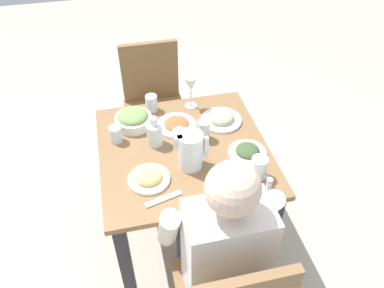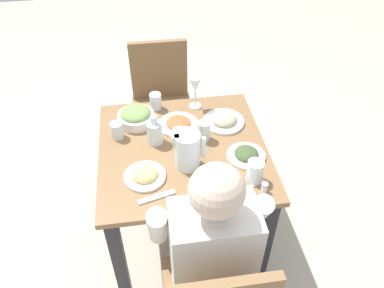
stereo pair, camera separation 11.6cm
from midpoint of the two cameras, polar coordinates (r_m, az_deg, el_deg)
ground_plane at (r=2.46m, az=-2.41°, el=-12.89°), size 8.00×8.00×0.00m
dining_table at (r=2.01m, az=-2.88°, el=-3.33°), size 0.84×0.84×0.71m
chair_far at (r=2.62m, az=-7.01°, el=6.35°), size 0.40×0.40×0.88m
diner_near at (r=1.64m, az=1.91°, el=-14.48°), size 0.48×0.53×1.17m
water_pitcher at (r=1.77m, az=-2.11°, el=-1.01°), size 0.16×0.12×0.19m
salad_bowl at (r=2.07m, az=-10.37°, el=3.67°), size 0.20×0.20×0.09m
plate_yoghurt at (r=1.73m, az=3.49°, el=-5.97°), size 0.19×0.19×0.05m
plate_beans at (r=2.08m, az=2.78°, el=3.83°), size 0.22×0.22×0.06m
plate_fries at (r=1.77m, az=-8.33°, el=-5.00°), size 0.20×0.20×0.05m
plate_rice_curry at (r=2.05m, az=-3.87°, el=2.90°), size 0.21×0.21×0.04m
plate_dolmas at (r=1.89m, az=6.54°, el=-1.16°), size 0.19×0.19×0.04m
water_glass_near_left at (r=2.16m, az=-7.61°, el=6.03°), size 0.07×0.07×0.09m
water_glass_near_right at (r=1.91m, az=-3.60°, el=0.80°), size 0.07×0.07×0.10m
water_glass_center at (r=1.76m, az=8.09°, el=-3.57°), size 0.08×0.08×0.11m
water_glass_by_pitcher at (r=1.99m, az=-12.96°, el=1.38°), size 0.06×0.06×0.09m
water_glass_far_left at (r=1.94m, az=0.04°, el=2.03°), size 0.06×0.06×0.11m
wine_glass at (r=2.12m, az=-1.76°, el=8.69°), size 0.08×0.08×0.20m
oil_carafe at (r=1.93m, az=-7.30°, el=1.28°), size 0.08×0.08×0.16m
salt_shaker at (r=1.74m, az=9.59°, el=-5.86°), size 0.03×0.03×0.05m
fork_near at (r=1.70m, az=-6.25°, el=-8.20°), size 0.17×0.07×0.01m
knife_near at (r=1.76m, az=7.15°, el=-6.05°), size 0.18×0.08×0.01m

